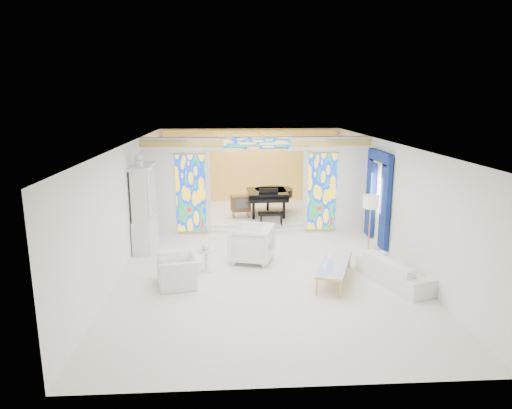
{
  "coord_description": "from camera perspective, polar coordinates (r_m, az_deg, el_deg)",
  "views": [
    {
      "loc": [
        -0.86,
        -11.86,
        4.12
      ],
      "look_at": [
        -0.13,
        0.2,
        1.32
      ],
      "focal_mm": 32.0,
      "sensor_mm": 36.0,
      "label": 1
    }
  ],
  "objects": [
    {
      "name": "tv_console",
      "position": [
        15.47,
        -1.93,
        0.14
      ],
      "size": [
        0.7,
        0.52,
        0.75
      ],
      "rotation": [
        0.0,
        0.0,
        0.14
      ],
      "color": "brown",
      "rests_on": "alcove_platform"
    },
    {
      "name": "wall_front",
      "position": [
        6.48,
        4.55,
        -10.87
      ],
      "size": [
        7.0,
        0.02,
        3.0
      ],
      "primitive_type": "cube",
      "color": "white",
      "rests_on": "floor"
    },
    {
      "name": "stained_glass_transom",
      "position": [
        13.84,
        0.13,
        7.67
      ],
      "size": [
        2.0,
        0.04,
        0.34
      ],
      "primitive_type": "cube",
      "color": "gold",
      "rests_on": "partition_wall"
    },
    {
      "name": "stained_glass_left",
      "position": [
        14.08,
        -8.15,
        1.37
      ],
      "size": [
        0.9,
        0.04,
        2.4
      ],
      "primitive_type": "cube",
      "color": "gold",
      "rests_on": "partition_wall"
    },
    {
      "name": "chandelier",
      "position": [
        15.97,
        0.37,
        7.42
      ],
      "size": [
        0.48,
        0.48,
        0.3
      ],
      "primitive_type": "cylinder",
      "color": "gold",
      "rests_on": "ceiling"
    },
    {
      "name": "alcove_platform",
      "position": [
        16.48,
        -0.36,
        -1.09
      ],
      "size": [
        6.8,
        3.8,
        0.18
      ],
      "primitive_type": "cube",
      "color": "white",
      "rests_on": "floor"
    },
    {
      "name": "stained_glass_right",
      "position": [
        14.33,
        8.25,
        1.57
      ],
      "size": [
        0.9,
        0.04,
        2.4
      ],
      "primitive_type": "cube",
      "color": "gold",
      "rests_on": "partition_wall"
    },
    {
      "name": "armchair_left",
      "position": [
        10.56,
        -9.61,
        -8.11
      ],
      "size": [
        1.13,
        1.23,
        0.68
      ],
      "primitive_type": "imported",
      "rotation": [
        0.0,
        0.0,
        -1.35
      ],
      "color": "silver",
      "rests_on": "floor"
    },
    {
      "name": "coffee_table",
      "position": [
        10.74,
        9.8,
        -7.38
      ],
      "size": [
        1.26,
        2.06,
        0.44
      ],
      "rotation": [
        0.0,
        0.0,
        -0.36
      ],
      "color": "silver",
      "rests_on": "floor"
    },
    {
      "name": "vase",
      "position": [
        11.11,
        -6.3,
        -5.17
      ],
      "size": [
        0.22,
        0.22,
        0.19
      ],
      "primitive_type": "imported",
      "rotation": [
        0.0,
        0.0,
        -0.24
      ],
      "color": "white",
      "rests_on": "side_table"
    },
    {
      "name": "wall_right",
      "position": [
        12.9,
        16.37,
        0.8
      ],
      "size": [
        0.02,
        12.0,
        3.0
      ],
      "primitive_type": "cube",
      "color": "white",
      "rests_on": "floor"
    },
    {
      "name": "blue_drapes",
      "position": [
        13.5,
        15.01,
        1.75
      ],
      "size": [
        0.14,
        1.85,
        2.65
      ],
      "color": "navy",
      "rests_on": "wall_right"
    },
    {
      "name": "sofa",
      "position": [
        11.01,
        17.19,
        -7.84
      ],
      "size": [
        1.44,
        2.22,
        0.61
      ],
      "primitive_type": "imported",
      "rotation": [
        0.0,
        0.0,
        1.9
      ],
      "color": "white",
      "rests_on": "floor"
    },
    {
      "name": "partition_wall",
      "position": [
        14.1,
        0.1,
        2.98
      ],
      "size": [
        7.0,
        0.22,
        3.0
      ],
      "color": "white",
      "rests_on": "floor"
    },
    {
      "name": "china_cabinet",
      "position": [
        13.02,
        -13.79,
        -0.43
      ],
      "size": [
        0.56,
        1.46,
        2.72
      ],
      "color": "silver",
      "rests_on": "floor"
    },
    {
      "name": "side_table",
      "position": [
        11.21,
        -6.26,
        -6.59
      ],
      "size": [
        0.49,
        0.49,
        0.56
      ],
      "rotation": [
        0.0,
        0.0,
        0.1
      ],
      "color": "silver",
      "rests_on": "floor"
    },
    {
      "name": "grand_piano",
      "position": [
        15.92,
        1.78,
        1.29
      ],
      "size": [
        1.65,
        2.58,
        1.03
      ],
      "rotation": [
        0.0,
        0.0,
        0.02
      ],
      "color": "black",
      "rests_on": "alcove_platform"
    },
    {
      "name": "gold_curtain_back",
      "position": [
        17.95,
        -0.67,
        4.67
      ],
      "size": [
        6.7,
        0.1,
        2.9
      ],
      "primitive_type": "cube",
      "color": "#E7AD50",
      "rests_on": "wall_back"
    },
    {
      "name": "wall_back",
      "position": [
        18.07,
        -0.69,
        4.72
      ],
      "size": [
        7.0,
        0.02,
        3.0
      ],
      "primitive_type": "cube",
      "color": "white",
      "rests_on": "floor"
    },
    {
      "name": "armchair_right",
      "position": [
        11.81,
        -0.56,
        -4.89
      ],
      "size": [
        1.31,
        1.29,
        0.96
      ],
      "primitive_type": "imported",
      "rotation": [
        0.0,
        0.0,
        -1.86
      ],
      "color": "white",
      "rests_on": "floor"
    },
    {
      "name": "ceiling",
      "position": [
        11.94,
        0.7,
        7.67
      ],
      "size": [
        7.0,
        12.0,
        0.02
      ],
      "primitive_type": "cube",
      "color": "white",
      "rests_on": "wall_back"
    },
    {
      "name": "floor_lamp",
      "position": [
        12.21,
        14.15,
        -0.04
      ],
      "size": [
        0.53,
        0.53,
        1.69
      ],
      "rotation": [
        0.0,
        0.0,
        0.37
      ],
      "color": "gold",
      "rests_on": "floor"
    },
    {
      "name": "floor",
      "position": [
        12.58,
        0.66,
        -6.06
      ],
      "size": [
        12.0,
        12.0,
        0.0
      ],
      "primitive_type": "plane",
      "color": "white",
      "rests_on": "ground"
    },
    {
      "name": "wall_left",
      "position": [
        12.43,
        -15.64,
        0.39
      ],
      "size": [
        0.02,
        12.0,
        3.0
      ],
      "primitive_type": "cube",
      "color": "white",
      "rests_on": "floor"
    }
  ]
}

